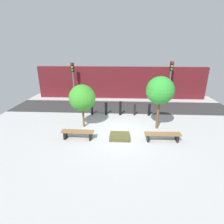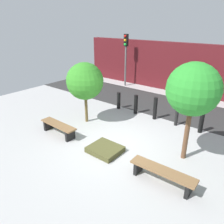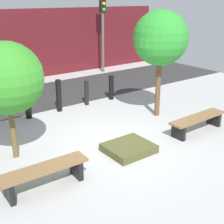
{
  "view_description": "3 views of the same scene",
  "coord_description": "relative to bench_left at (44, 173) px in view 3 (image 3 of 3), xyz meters",
  "views": [
    {
      "loc": [
        0.05,
        -9.18,
        4.7
      ],
      "look_at": [
        -0.44,
        -0.14,
        1.38
      ],
      "focal_mm": 28.0,
      "sensor_mm": 36.0,
      "label": 1
    },
    {
      "loc": [
        4.3,
        -5.51,
        4.29
      ],
      "look_at": [
        -0.1,
        -0.04,
        1.33
      ],
      "focal_mm": 35.0,
      "sensor_mm": 36.0,
      "label": 2
    },
    {
      "loc": [
        -4.36,
        -5.74,
        3.54
      ],
      "look_at": [
        -0.57,
        -0.64,
        1.18
      ],
      "focal_mm": 50.0,
      "sensor_mm": 36.0,
      "label": 3
    }
  ],
  "objects": [
    {
      "name": "ground_plane",
      "position": [
        2.29,
        0.75,
        -0.33
      ],
      "size": [
        18.0,
        18.0,
        0.0
      ],
      "primitive_type": "plane",
      "color": "#A5A5A5"
    },
    {
      "name": "traffic_light_mid_west",
      "position": [
        6.7,
        7.55,
        2.16
      ],
      "size": [
        0.28,
        0.27,
        3.61
      ],
      "color": "#565656",
      "rests_on": "ground"
    },
    {
      "name": "tree_behind_left_bench",
      "position": [
        0.0,
        1.59,
        1.55
      ],
      "size": [
        1.6,
        1.6,
        2.69
      ],
      "color": "brown",
      "rests_on": "ground"
    },
    {
      "name": "bollard_far_right",
      "position": [
        4.41,
        3.77,
        0.1
      ],
      "size": [
        0.18,
        0.18,
        0.88
      ],
      "primitive_type": "cylinder",
      "color": "black",
      "rests_on": "ground"
    },
    {
      "name": "road_strip",
      "position": [
        2.29,
        5.64,
        -0.33
      ],
      "size": [
        18.0,
        3.24,
        0.01
      ],
      "primitive_type": "cube",
      "color": "#2D2D2D",
      "rests_on": "ground"
    },
    {
      "name": "tree_behind_right_bench",
      "position": [
        4.58,
        1.59,
        2.05
      ],
      "size": [
        1.62,
        1.62,
        3.21
      ],
      "color": "brown",
      "rests_on": "ground"
    },
    {
      "name": "bollard_center",
      "position": [
        2.29,
        3.77,
        0.19
      ],
      "size": [
        0.18,
        0.18,
        1.05
      ],
      "primitive_type": "cylinder",
      "color": "black",
      "rests_on": "ground"
    },
    {
      "name": "bollard_left",
      "position": [
        1.23,
        3.77,
        0.14
      ],
      "size": [
        0.19,
        0.19,
        0.95
      ],
      "primitive_type": "cylinder",
      "color": "black",
      "rests_on": "ground"
    },
    {
      "name": "bollard_right",
      "position": [
        3.35,
        3.77,
        0.09
      ],
      "size": [
        0.14,
        0.14,
        0.85
      ],
      "primitive_type": "cylinder",
      "color": "black",
      "rests_on": "ground"
    },
    {
      "name": "bench_right",
      "position": [
        4.58,
        0.0,
        -0.01
      ],
      "size": [
        1.91,
        0.46,
        0.44
      ],
      "rotation": [
        0.0,
        0.0,
        0.02
      ],
      "color": "black",
      "rests_on": "ground"
    },
    {
      "name": "bench_left",
      "position": [
        0.0,
        0.0,
        0.0
      ],
      "size": [
        1.77,
        0.46,
        0.46
      ],
      "rotation": [
        0.0,
        0.0,
        -0.02
      ],
      "color": "black",
      "rests_on": "ground"
    },
    {
      "name": "planter_bed",
      "position": [
        2.29,
        0.2,
        -0.24
      ],
      "size": [
        1.1,
        0.96,
        0.19
      ],
      "primitive_type": "cube",
      "color": "#484725",
      "rests_on": "ground"
    },
    {
      "name": "building_facade",
      "position": [
        2.29,
        8.61,
        1.19
      ],
      "size": [
        16.2,
        0.5,
        3.04
      ],
      "primitive_type": "cube",
      "color": "#511419",
      "rests_on": "ground"
    }
  ]
}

